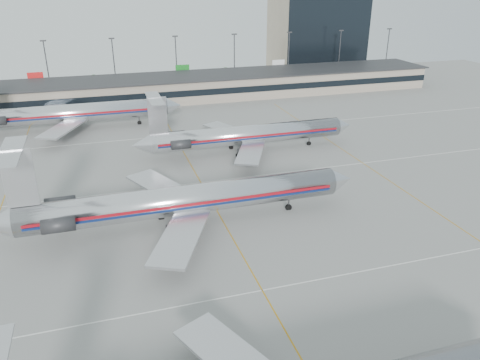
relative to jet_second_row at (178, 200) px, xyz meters
name	(u,v)px	position (x,y,z in m)	size (l,w,h in m)	color
ground	(300,356)	(5.88, -26.82, -3.77)	(260.00, 260.00, 0.00)	gray
apron_markings	(262,290)	(5.88, -16.82, -3.76)	(160.00, 0.15, 0.02)	silver
terminal	(153,89)	(5.88, 71.15, -0.61)	(162.00, 17.00, 6.25)	gray
light_mast_row	(146,60)	(5.88, 85.18, 4.81)	(163.60, 0.40, 15.28)	#38383D
distant_building	(316,34)	(67.88, 101.18, 8.73)	(30.00, 20.00, 25.00)	tan
jet_second_row	(178,200)	(0.00, 0.00, 0.00)	(49.62, 29.22, 12.99)	silver
jet_third_row	(244,135)	(17.11, 25.11, -0.31)	(43.57, 26.80, 11.91)	silver
jet_back_row	(69,113)	(-15.17, 49.71, 0.03)	(47.79, 29.40, 13.07)	silver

